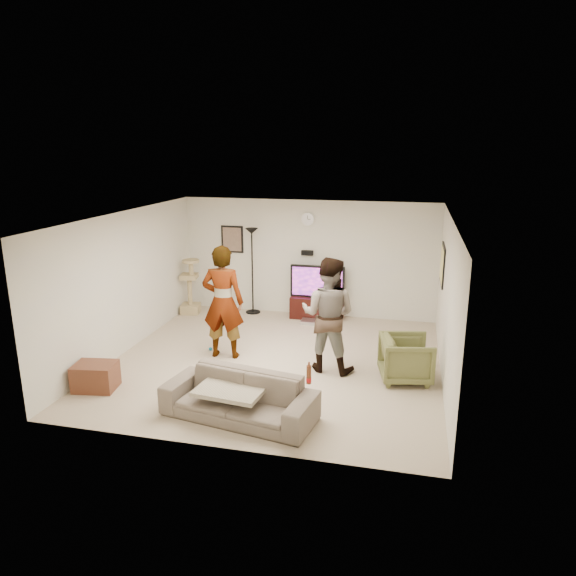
% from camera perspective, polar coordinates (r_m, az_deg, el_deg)
% --- Properties ---
extents(floor, '(5.50, 5.50, 0.02)m').
position_cam_1_polar(floor, '(9.13, -1.34, -8.03)').
color(floor, tan).
rests_on(floor, ground).
extents(ceiling, '(5.50, 5.50, 0.02)m').
position_cam_1_polar(ceiling, '(8.46, -1.45, 7.85)').
color(ceiling, white).
rests_on(ceiling, wall_back).
extents(wall_back, '(5.50, 0.04, 2.50)m').
position_cam_1_polar(wall_back, '(11.32, 2.16, 3.25)').
color(wall_back, '#EAE6C8').
rests_on(wall_back, floor).
extents(wall_front, '(5.50, 0.04, 2.50)m').
position_cam_1_polar(wall_front, '(6.23, -7.89, -7.02)').
color(wall_front, '#EAE6C8').
rests_on(wall_front, floor).
extents(wall_left, '(0.04, 5.50, 2.50)m').
position_cam_1_polar(wall_left, '(9.76, -17.20, 0.63)').
color(wall_left, '#EAE6C8').
rests_on(wall_left, floor).
extents(wall_right, '(0.04, 5.50, 2.50)m').
position_cam_1_polar(wall_right, '(8.47, 16.92, -1.54)').
color(wall_right, '#EAE6C8').
rests_on(wall_right, floor).
extents(wall_clock, '(0.26, 0.04, 0.26)m').
position_cam_1_polar(wall_clock, '(11.14, 2.17, 7.50)').
color(wall_clock, silver).
rests_on(wall_clock, wall_back).
extents(wall_speaker, '(0.25, 0.10, 0.10)m').
position_cam_1_polar(wall_speaker, '(11.23, 2.10, 3.84)').
color(wall_speaker, black).
rests_on(wall_speaker, wall_back).
extents(picture_back, '(0.42, 0.03, 0.52)m').
position_cam_1_polar(picture_back, '(11.68, -6.09, 5.30)').
color(picture_back, brown).
rests_on(picture_back, wall_back).
extents(picture_right, '(0.03, 0.78, 0.62)m').
position_cam_1_polar(picture_right, '(9.95, 16.44, 2.44)').
color(picture_right, '#FFEA7C').
rests_on(picture_right, wall_right).
extents(tv_stand, '(1.12, 0.45, 0.47)m').
position_cam_1_polar(tv_stand, '(11.30, 3.18, -2.12)').
color(tv_stand, black).
rests_on(tv_stand, floor).
extents(console_box, '(0.40, 0.30, 0.07)m').
position_cam_1_polar(console_box, '(11.00, 2.49, -3.68)').
color(console_box, silver).
rests_on(console_box, floor).
extents(tv, '(1.16, 0.08, 0.69)m').
position_cam_1_polar(tv, '(11.14, 3.22, 0.71)').
color(tv, black).
rests_on(tv, tv_stand).
extents(tv_screen, '(1.07, 0.01, 0.61)m').
position_cam_1_polar(tv_screen, '(11.09, 3.18, 0.66)').
color(tv_screen, '#CD3895').
rests_on(tv_screen, tv).
extents(floor_lamp, '(0.32, 0.32, 1.89)m').
position_cam_1_polar(floor_lamp, '(11.47, -3.90, 1.82)').
color(floor_lamp, black).
rests_on(floor_lamp, floor).
extents(cat_tree, '(0.46, 0.46, 1.23)m').
position_cam_1_polar(cat_tree, '(11.70, -10.66, 0.20)').
color(cat_tree, tan).
rests_on(cat_tree, floor).
extents(person_left, '(0.76, 0.53, 1.99)m').
position_cam_1_polar(person_left, '(9.09, -7.09, -1.53)').
color(person_left, '#9E9E9E').
rests_on(person_left, floor).
extents(person_right, '(1.01, 0.84, 1.90)m').
position_cam_1_polar(person_right, '(8.52, 4.38, -2.92)').
color(person_right, navy).
rests_on(person_right, floor).
extents(sofa, '(2.20, 1.16, 0.61)m').
position_cam_1_polar(sofa, '(7.28, -5.35, -11.72)').
color(sofa, '#64594D').
rests_on(sofa, floor).
extents(throw_blanket, '(0.98, 0.80, 0.06)m').
position_cam_1_polar(throw_blanket, '(7.26, -6.17, -10.86)').
color(throw_blanket, '#AEA289').
rests_on(throw_blanket, sofa).
extents(beer_bottle, '(0.06, 0.06, 0.25)m').
position_cam_1_polar(beer_bottle, '(6.87, 2.28, -9.40)').
color(beer_bottle, '#5F2D17').
rests_on(beer_bottle, sofa).
extents(armchair, '(0.92, 0.90, 0.71)m').
position_cam_1_polar(armchair, '(8.52, 12.71, -7.52)').
color(armchair, brown).
rests_on(armchair, floor).
extents(side_table, '(0.68, 0.55, 0.41)m').
position_cam_1_polar(side_table, '(8.59, -20.20, -9.02)').
color(side_table, '#52291A').
rests_on(side_table, floor).
extents(toy_ball, '(0.06, 0.06, 0.06)m').
position_cam_1_polar(toy_ball, '(9.67, -8.43, -6.57)').
color(toy_ball, '#0F76A8').
rests_on(toy_ball, floor).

